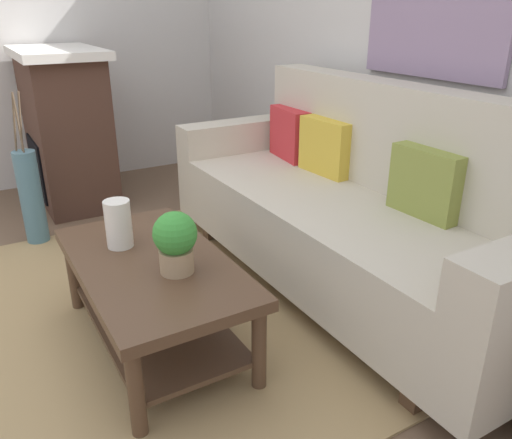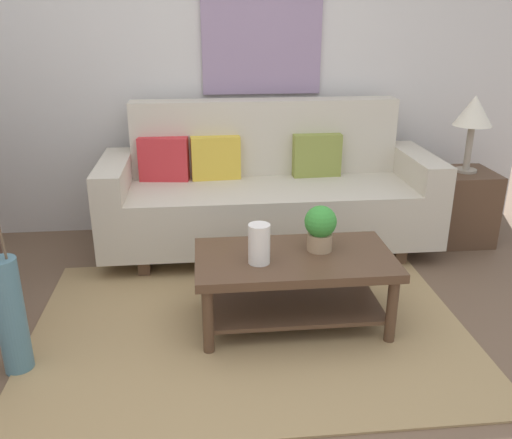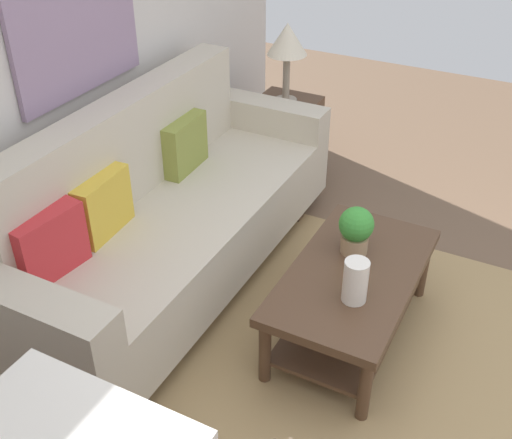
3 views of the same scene
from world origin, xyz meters
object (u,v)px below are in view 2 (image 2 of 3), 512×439
object	(u,v)px
throw_pillow_olive	(317,155)
table_lamp	(474,114)
potted_plant_tabletop	(320,227)
side_table	(460,206)
throw_pillow_crimson	(164,159)
coffee_table	(294,274)
floor_vase	(11,316)
throw_pillow_mustard	(216,158)
tabletop_vase	(259,244)
couch	(268,193)
framed_painting	(262,37)

from	to	relation	value
throw_pillow_olive	table_lamp	size ratio (longest dim) A/B	0.63
table_lamp	potted_plant_tabletop	bearing A→B (deg)	-142.64
throw_pillow_olive	side_table	xyz separation A→B (m)	(1.12, -0.15, -0.40)
throw_pillow_crimson	coffee_table	bearing A→B (deg)	-57.92
throw_pillow_olive	side_table	distance (m)	1.20
throw_pillow_crimson	coffee_table	xyz separation A→B (m)	(0.77, -1.23, -0.37)
throw_pillow_olive	floor_vase	size ratio (longest dim) A/B	0.59
coffee_table	side_table	world-z (taller)	side_table
throw_pillow_mustard	tabletop_vase	size ratio (longest dim) A/B	1.64
throw_pillow_mustard	potted_plant_tabletop	world-z (taller)	throw_pillow_mustard
tabletop_vase	table_lamp	distance (m)	2.10
couch	table_lamp	bearing A→B (deg)	-0.81
coffee_table	potted_plant_tabletop	size ratio (longest dim) A/B	4.20
throw_pillow_crimson	coffee_table	size ratio (longest dim) A/B	0.33
throw_pillow_crimson	framed_painting	bearing A→B (deg)	24.16
table_lamp	floor_vase	world-z (taller)	table_lamp
throw_pillow_olive	side_table	world-z (taller)	throw_pillow_olive
throw_pillow_olive	table_lamp	xyz separation A→B (m)	(1.12, -0.15, 0.31)
coffee_table	throw_pillow_olive	bearing A→B (deg)	73.17
throw_pillow_mustard	side_table	world-z (taller)	throw_pillow_mustard
table_lamp	side_table	bearing A→B (deg)	180.00
side_table	floor_vase	world-z (taller)	floor_vase
table_lamp	floor_vase	size ratio (longest dim) A/B	0.93
coffee_table	framed_painting	world-z (taller)	framed_painting
throw_pillow_crimson	throw_pillow_mustard	size ratio (longest dim) A/B	1.00
coffee_table	side_table	distance (m)	1.84
throw_pillow_crimson	table_lamp	size ratio (longest dim) A/B	0.63
coffee_table	throw_pillow_crimson	bearing A→B (deg)	122.08
throw_pillow_mustard	framed_painting	bearing A→B (deg)	41.89
throw_pillow_olive	couch	bearing A→B (deg)	-161.86
floor_vase	throw_pillow_crimson	bearing A→B (deg)	66.05
throw_pillow_crimson	throw_pillow_mustard	bearing A→B (deg)	0.00
potted_plant_tabletop	side_table	size ratio (longest dim) A/B	0.47
throw_pillow_olive	tabletop_vase	bearing A→B (deg)	-113.93
coffee_table	side_table	size ratio (longest dim) A/B	1.96
couch	tabletop_vase	world-z (taller)	couch
throw_pillow_olive	coffee_table	distance (m)	1.33
throw_pillow_mustard	table_lamp	world-z (taller)	table_lamp
throw_pillow_olive	potted_plant_tabletop	bearing A→B (deg)	-100.63
tabletop_vase	floor_vase	distance (m)	1.28
side_table	table_lamp	world-z (taller)	table_lamp
potted_plant_tabletop	tabletop_vase	bearing A→B (deg)	-160.02
throw_pillow_crimson	potted_plant_tabletop	xyz separation A→B (m)	(0.92, -1.17, -0.11)
throw_pillow_mustard	couch	bearing A→B (deg)	-18.14
coffee_table	table_lamp	xyz separation A→B (m)	(1.49, 1.08, 0.68)
coffee_table	table_lamp	size ratio (longest dim) A/B	1.93
throw_pillow_olive	framed_painting	bearing A→B (deg)	138.11
throw_pillow_mustard	coffee_table	world-z (taller)	throw_pillow_mustard
tabletop_vase	potted_plant_tabletop	xyz separation A→B (m)	(0.36, 0.13, 0.03)
side_table	table_lamp	xyz separation A→B (m)	(0.00, 0.00, 0.71)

